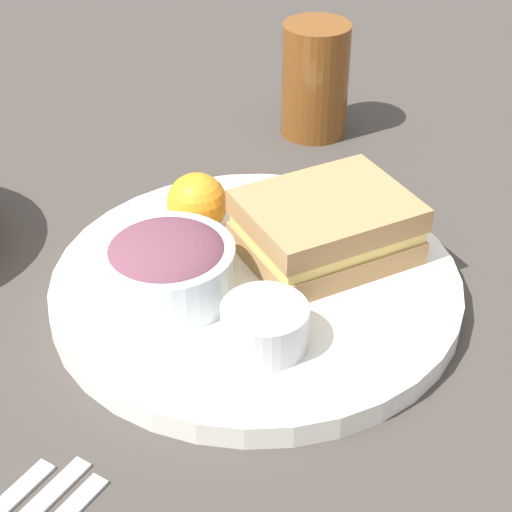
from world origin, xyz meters
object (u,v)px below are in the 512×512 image
plate (256,286)px  dressing_cup (265,326)px  salad_bowl (167,264)px  drink_glass (315,80)px  sandwich (326,227)px

plate → dressing_cup: bearing=-128.0°
salad_bowl → drink_glass: 0.33m
drink_glass → dressing_cup: bearing=-141.0°
sandwich → dressing_cup: bearing=-156.6°
sandwich → drink_glass: bearing=46.6°
salad_bowl → dressing_cup: 0.10m
plate → drink_glass: size_ratio=2.73×
sandwich → drink_glass: size_ratio=1.28×
plate → salad_bowl: size_ratio=3.13×
dressing_cup → sandwich: bearing=23.4°
plate → dressing_cup: size_ratio=5.18×
plate → dressing_cup: (-0.05, -0.06, 0.03)m
sandwich → dressing_cup: sandwich is taller
sandwich → drink_glass: (0.17, 0.18, 0.01)m
salad_bowl → dressing_cup: (0.01, -0.09, -0.01)m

